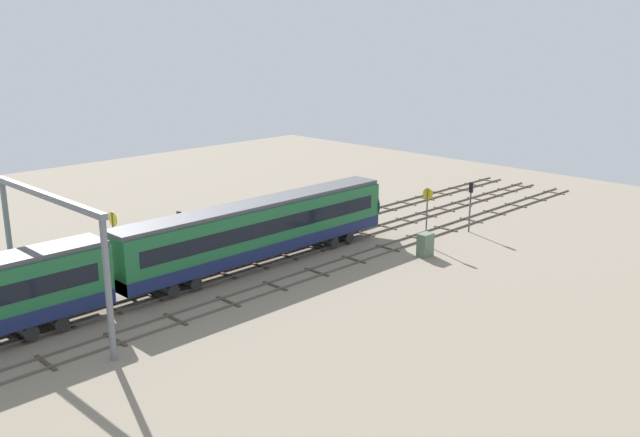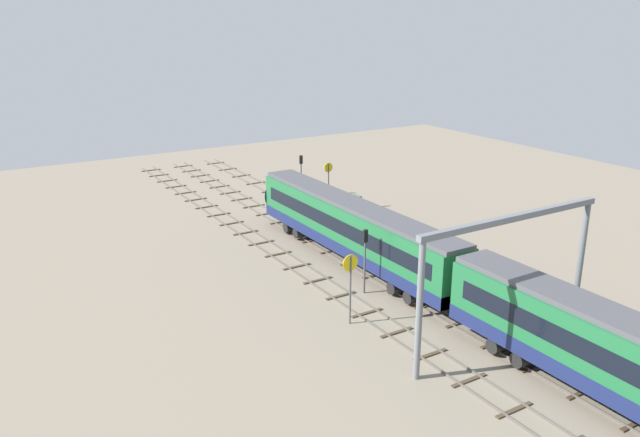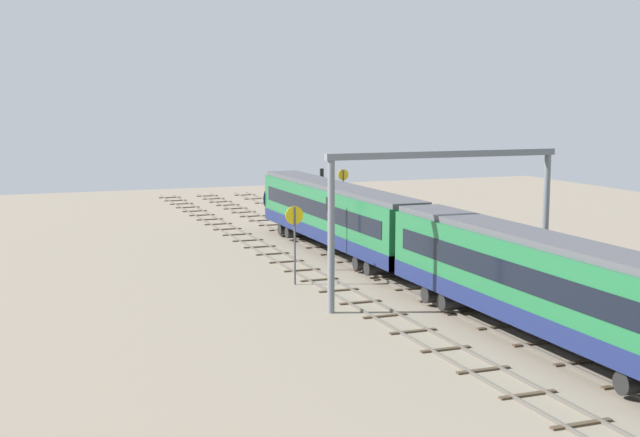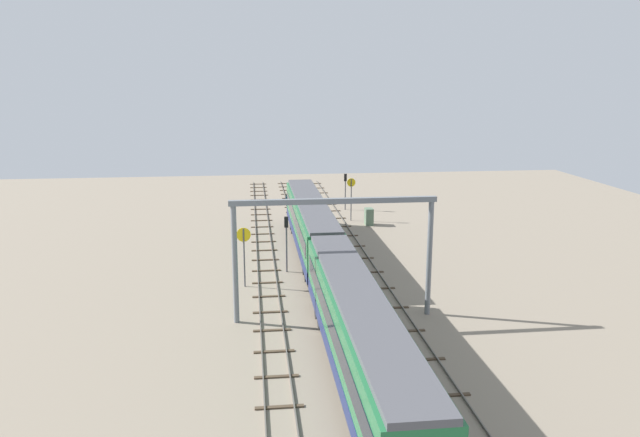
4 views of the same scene
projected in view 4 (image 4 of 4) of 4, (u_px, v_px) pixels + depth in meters
name	position (u px, v px, depth m)	size (l,w,h in m)	color
ground_plane	(311.00, 254.00, 55.89)	(97.50, 97.50, 0.00)	gray
track_near_foreground	(357.00, 252.00, 56.35)	(81.50, 2.40, 0.16)	#59544C
track_with_train	(311.00, 253.00, 55.88)	(81.50, 2.40, 0.16)	#59544C
track_middle	(265.00, 255.00, 55.40)	(81.50, 2.40, 0.16)	#59544C
train	(327.00, 263.00, 44.12)	(50.40, 3.24, 4.80)	#1E6638
overhead_gantry	(334.00, 233.00, 39.53)	(0.40, 13.50, 8.18)	slate
speed_sign_near_foreground	(351.00, 193.00, 68.56)	(0.14, 0.95, 4.86)	#4C4C51
speed_sign_mid_trackside	(244.00, 247.00, 46.38)	(0.14, 1.09, 4.67)	#4C4C51
signal_light_trackside_approach	(286.00, 236.00, 50.01)	(0.31, 0.32, 4.71)	#4C4C51
signal_light_trackside_departure	(345.00, 186.00, 74.43)	(0.31, 0.32, 4.47)	#4C4C51
relay_cabinet	(369.00, 217.00, 67.00)	(1.23, 0.85, 1.84)	#597259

